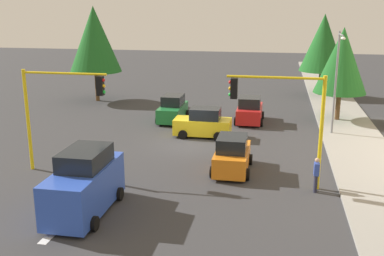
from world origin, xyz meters
name	(u,v)px	position (x,y,z in m)	size (l,w,h in m)	color
ground_plane	(189,144)	(0.00, 0.00, 0.00)	(120.00, 120.00, 0.00)	#353538
sidewalk_kerb	(349,131)	(-5.00, 10.50, 0.07)	(80.00, 4.00, 0.15)	gray
lane_arrow_near	(64,222)	(11.51, -3.00, 0.01)	(2.40, 1.10, 1.10)	silver
traffic_signal_near_left	(283,109)	(6.00, 5.67, 3.92)	(0.36, 4.59, 5.52)	yellow
traffic_signal_near_right	(59,101)	(6.00, -5.66, 3.86)	(0.36, 4.59, 5.43)	yellow
street_lamp_curbside	(337,73)	(-3.61, 9.20, 4.35)	(2.15, 0.28, 7.00)	slate
tree_opposite_side	(95,39)	(-12.00, -11.00, 5.63)	(4.68, 4.68, 8.57)	brown
tree_roadside_mid	(342,61)	(-8.00, 10.00, 4.64)	(3.88, 3.88, 7.08)	brown
tree_roadside_far	(323,43)	(-18.00, 9.50, 5.15)	(4.29, 4.29, 7.85)	brown
delivery_van_blue	(85,184)	(10.47, -2.47, 1.28)	(4.80, 2.22, 2.77)	blue
car_yellow	(203,124)	(-2.00, 0.59, 0.90)	(1.99, 3.80, 1.98)	yellow
car_orange	(232,155)	(4.33, 3.19, 0.90)	(3.78, 2.02, 1.98)	orange
car_red	(250,111)	(-6.46, 3.42, 0.90)	(3.74, 2.10, 1.98)	red
car_green	(173,109)	(-5.85, -2.40, 0.90)	(3.91, 1.98, 1.98)	#1E7238
pedestrian_crossing	(316,174)	(6.39, 7.38, 0.91)	(0.40, 0.24, 1.70)	#262638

